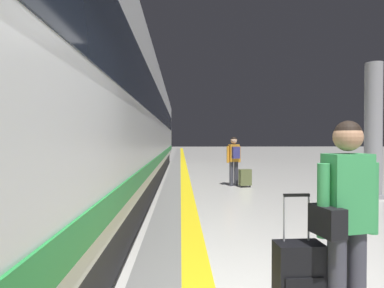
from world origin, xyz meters
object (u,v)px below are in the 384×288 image
(high_speed_train, at_px, (95,101))
(platform_pillar, at_px, (373,133))
(rolling_suitcase_foreground, at_px, (299,284))
(passenger_near, at_px, (234,157))
(traveller_foreground, at_px, (346,213))
(suitcase_near, at_px, (245,177))

(high_speed_train, bearing_deg, platform_pillar, 4.07)
(rolling_suitcase_foreground, height_order, platform_pillar, platform_pillar)
(high_speed_train, relative_size, passenger_near, 18.07)
(traveller_foreground, distance_m, rolling_suitcase_foreground, 0.69)
(traveller_foreground, height_order, platform_pillar, platform_pillar)
(suitcase_near, bearing_deg, platform_pillar, -32.63)
(high_speed_train, bearing_deg, passenger_near, 35.49)
(high_speed_train, bearing_deg, suitcase_near, 30.62)
(passenger_near, distance_m, suitcase_near, 0.78)
(rolling_suitcase_foreground, relative_size, suitcase_near, 1.94)
(traveller_foreground, bearing_deg, high_speed_train, 122.00)
(traveller_foreground, bearing_deg, suitcase_near, 84.14)
(traveller_foreground, height_order, passenger_near, traveller_foreground)
(high_speed_train, relative_size, rolling_suitcase_foreground, 26.21)
(suitcase_near, height_order, platform_pillar, platform_pillar)
(passenger_near, bearing_deg, traveller_foreground, -93.46)
(passenger_near, distance_m, platform_pillar, 4.10)
(high_speed_train, height_order, platform_pillar, high_speed_train)
(traveller_foreground, height_order, suitcase_near, traveller_foreground)
(passenger_near, bearing_deg, rolling_suitcase_foreground, -95.87)
(suitcase_near, bearing_deg, high_speed_train, -149.38)
(suitcase_near, distance_m, platform_pillar, 3.88)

